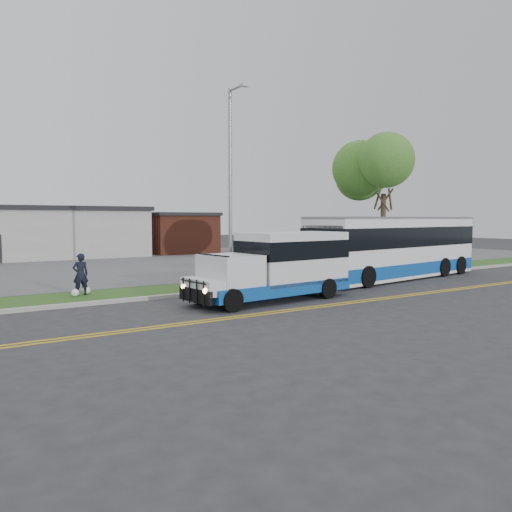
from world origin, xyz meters
TOP-DOWN VIEW (x-y plane):
  - ground at (0.00, 0.00)m, footprint 140.00×140.00m
  - lane_line_north at (0.00, -3.85)m, footprint 70.00×0.12m
  - lane_line_south at (0.00, -4.15)m, footprint 70.00×0.12m
  - curb at (0.00, 1.10)m, footprint 80.00×0.30m
  - verge at (0.00, 2.90)m, footprint 80.00×3.30m
  - parking_lot at (0.00, 17.00)m, footprint 80.00×25.00m
  - brick_wing at (10.50, 26.00)m, footprint 6.30×7.30m
  - tree_east at (14.00, 3.00)m, footprint 5.20×5.20m
  - streetlight_near at (3.00, 2.73)m, footprint 0.35×1.53m
  - shuttle_bus at (2.70, -1.74)m, footprint 7.41×2.99m
  - transit_bus at (12.38, 0.60)m, footprint 12.67×4.44m
  - pedestrian at (-4.10, 3.24)m, footprint 0.66×0.45m
  - grocery_bag_left at (-4.40, 2.99)m, footprint 0.32×0.32m
  - grocery_bag_right at (-3.80, 3.49)m, footprint 0.32×0.32m

SIDE VIEW (x-z plane):
  - ground at x=0.00m, z-range 0.00..0.00m
  - lane_line_north at x=0.00m, z-range 0.00..0.01m
  - lane_line_south at x=0.00m, z-range 0.00..0.01m
  - verge at x=0.00m, z-range 0.00..0.10m
  - parking_lot at x=0.00m, z-range 0.00..0.10m
  - curb at x=0.00m, z-range 0.00..0.15m
  - grocery_bag_left at x=-4.40m, z-range 0.10..0.42m
  - grocery_bag_right at x=-3.80m, z-range 0.10..0.42m
  - pedestrian at x=-4.10m, z-range 0.10..1.88m
  - shuttle_bus at x=2.70m, z-range 0.10..2.87m
  - transit_bus at x=12.38m, z-range 0.02..3.46m
  - brick_wing at x=10.50m, z-range 0.01..3.91m
  - streetlight_near at x=3.00m, z-range 0.48..9.98m
  - tree_east at x=14.00m, z-range 2.04..10.37m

